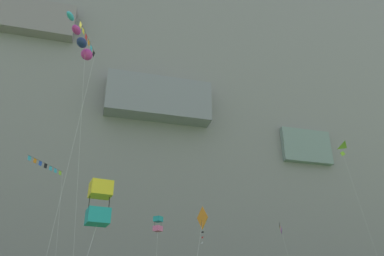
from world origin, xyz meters
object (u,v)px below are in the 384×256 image
kite_banner_mid_right (83,62)px  kite_windsock_far_left (82,44)px  kite_banner_near_cliff (46,175)px  kite_box_high_left (158,224)px  kite_delta_upper_right (339,156)px  kite_diamond_low_center (202,222)px  kite_box_low_right (99,203)px  kite_banner_low_left (282,232)px

kite_banner_mid_right → kite_windsock_far_left: (-0.63, 4.08, 4.60)m
kite_banner_near_cliff → kite_box_high_left: (10.51, -3.23, -4.84)m
kite_delta_upper_right → kite_diamond_low_center: bearing=-147.4°
kite_delta_upper_right → kite_box_high_left: kite_delta_upper_right is taller
kite_delta_upper_right → kite_box_low_right: (-29.12, -19.32, -13.07)m
kite_box_high_left → kite_banner_low_left: bearing=17.7°
kite_windsock_far_left → kite_box_high_left: bearing=41.8°
kite_banner_mid_right → kite_windsock_far_left: 6.19m
kite_banner_near_cliff → kite_banner_mid_right: bearing=-78.5°
kite_windsock_far_left → kite_banner_low_left: 28.28m
kite_banner_low_left → kite_box_low_right: 27.82m
kite_banner_mid_right → kite_banner_low_left: (22.01, 16.02, -7.41)m
kite_windsock_far_left → kite_banner_low_left: bearing=27.8°
kite_banner_near_cliff → kite_windsock_far_left: 13.49m
kite_windsock_far_left → kite_box_high_left: kite_windsock_far_left is taller
kite_box_high_left → kite_box_low_right: size_ratio=1.19×
kite_banner_near_cliff → kite_banner_low_left: size_ratio=1.36×
kite_banner_mid_right → kite_diamond_low_center: kite_banner_mid_right is taller
kite_windsock_far_left → kite_diamond_low_center: bearing=-12.0°
kite_box_high_left → kite_box_low_right: bearing=-110.8°
kite_banner_near_cliff → kite_diamond_low_center: kite_banner_near_cliff is taller
kite_diamond_low_center → kite_box_low_right: size_ratio=1.06×
kite_banner_low_left → kite_box_high_left: 15.23m
kite_windsock_far_left → kite_box_high_left: 16.95m
kite_banner_low_left → kite_windsock_far_left: bearing=-152.2°
kite_diamond_low_center → kite_box_low_right: (-6.92, -5.13, -0.48)m
kite_banner_near_cliff → kite_diamond_low_center: 18.53m
kite_banner_mid_right → kite_box_high_left: bearing=56.5°
kite_banner_mid_right → kite_diamond_low_center: bearing=12.9°
kite_banner_low_left → kite_box_low_right: (-19.98, -19.11, -3.13)m
kite_banner_mid_right → kite_delta_upper_right: bearing=27.5°
kite_banner_near_cliff → kite_banner_mid_right: 15.32m
kite_banner_low_left → kite_banner_mid_right: bearing=-144.0°
kite_banner_near_cliff → kite_windsock_far_left: kite_windsock_far_left is taller
kite_windsock_far_left → kite_box_low_right: kite_windsock_far_left is taller
kite_banner_low_left → kite_box_high_left: bearing=-162.3°
kite_windsock_far_left → kite_diamond_low_center: size_ratio=2.41×
kite_banner_low_left → kite_diamond_low_center: bearing=-133.1°
kite_delta_upper_right → kite_diamond_low_center: (-22.20, -14.19, -12.59)m
kite_delta_upper_right → kite_windsock_far_left: kite_windsock_far_left is taller
kite_banner_near_cliff → kite_windsock_far_left: bearing=-77.4°
kite_delta_upper_right → kite_banner_low_left: (-9.14, -0.21, -9.94)m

